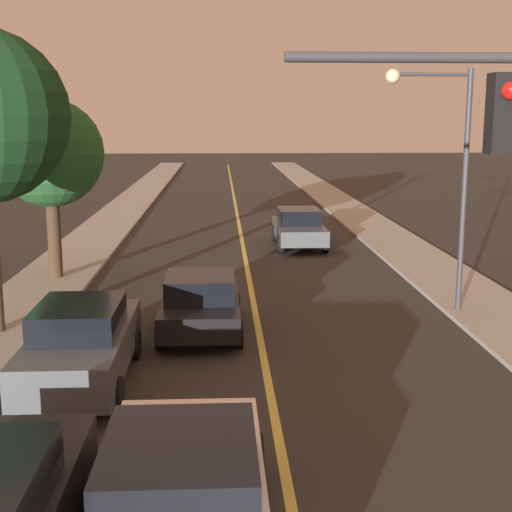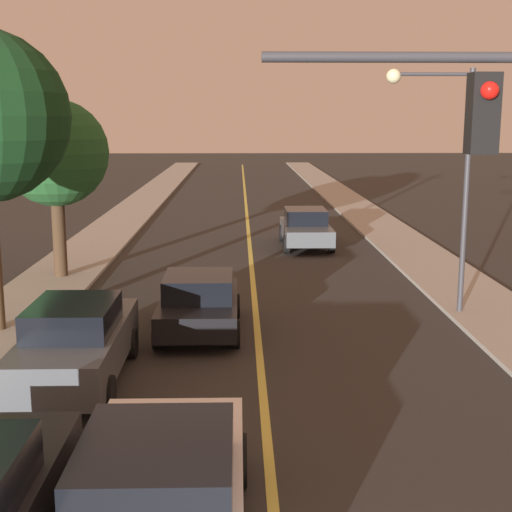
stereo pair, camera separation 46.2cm
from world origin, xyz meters
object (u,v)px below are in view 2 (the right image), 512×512
at_px(tree_left_far, 55,154).
at_px(car_near_lane_front, 159,491).
at_px(car_far_oncoming, 306,228).
at_px(streetlamp_right, 445,154).
at_px(car_near_lane_second, 199,303).
at_px(car_outer_lane_second, 76,342).

bearing_deg(tree_left_far, car_near_lane_front, -72.16).
height_order(car_near_lane_front, car_far_oncoming, car_far_oncoming).
bearing_deg(car_near_lane_front, streetlamp_right, 58.91).
xyz_separation_m(car_near_lane_second, tree_left_far, (-4.70, 5.84, 3.23)).
bearing_deg(car_near_lane_second, tree_left_far, 128.84).
relative_size(car_near_lane_front, streetlamp_right, 0.77).
bearing_deg(car_far_oncoming, car_outer_lane_second, 68.58).
relative_size(car_far_oncoming, tree_left_far, 0.79).
relative_size(car_near_lane_front, car_near_lane_second, 1.20).
height_order(car_outer_lane_second, streetlamp_right, streetlamp_right).
height_order(car_outer_lane_second, car_far_oncoming, car_outer_lane_second).
bearing_deg(car_near_lane_second, streetlamp_right, 12.44).
height_order(car_near_lane_front, car_outer_lane_second, car_outer_lane_second).
distance_m(streetlamp_right, tree_left_far, 11.69).
xyz_separation_m(car_near_lane_second, streetlamp_right, (6.09, 1.34, 3.43)).
relative_size(car_outer_lane_second, streetlamp_right, 0.74).
bearing_deg(tree_left_far, streetlamp_right, -22.60).
height_order(streetlamp_right, tree_left_far, streetlamp_right).
bearing_deg(car_far_oncoming, streetlamp_right, 103.79).
bearing_deg(car_near_lane_second, car_near_lane_front, -90.00).
distance_m(car_outer_lane_second, streetlamp_right, 10.03).
distance_m(car_near_lane_second, streetlamp_right, 7.12).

